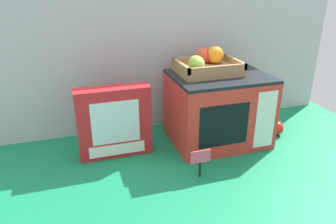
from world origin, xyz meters
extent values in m
plane|color=#147A4C|center=(0.00, 0.00, 0.00)|extent=(1.70, 1.70, 0.00)
cube|color=#B7BABF|center=(0.00, 0.22, 0.34)|extent=(1.61, 0.03, 0.67)
cube|color=red|center=(0.17, 0.00, 0.13)|extent=(0.37, 0.29, 0.27)
cube|color=black|center=(0.17, 0.00, 0.27)|extent=(0.37, 0.29, 0.01)
cube|color=black|center=(0.13, -0.14, 0.13)|extent=(0.19, 0.01, 0.16)
cube|color=white|center=(0.29, -0.14, 0.13)|extent=(0.08, 0.01, 0.22)
cube|color=#A37F51|center=(0.13, 0.03, 0.29)|extent=(0.23, 0.17, 0.03)
cube|color=#A37F51|center=(0.13, -0.05, 0.32)|extent=(0.23, 0.01, 0.02)
cube|color=#A37F51|center=(0.13, 0.11, 0.32)|extent=(0.23, 0.01, 0.02)
cube|color=#A37F51|center=(0.02, 0.03, 0.32)|extent=(0.01, 0.17, 0.02)
cube|color=#A37F51|center=(0.24, 0.03, 0.32)|extent=(0.01, 0.17, 0.02)
sphere|color=#E04228|center=(0.14, 0.09, 0.33)|extent=(0.06, 0.06, 0.06)
sphere|color=orange|center=(0.18, 0.07, 0.34)|extent=(0.07, 0.07, 0.07)
sphere|color=red|center=(0.16, 0.09, 0.33)|extent=(0.06, 0.06, 0.06)
ellipsoid|color=#9EC647|center=(0.07, 0.00, 0.33)|extent=(0.06, 0.09, 0.05)
cube|color=red|center=(-0.24, 0.01, 0.13)|extent=(0.27, 0.07, 0.26)
cube|color=silver|center=(-0.24, -0.03, 0.15)|extent=(0.17, 0.00, 0.16)
cube|color=white|center=(-0.24, -0.03, 0.04)|extent=(0.20, 0.00, 0.04)
cylinder|color=black|center=(0.00, -0.23, 0.03)|extent=(0.01, 0.01, 0.06)
cube|color=#F44C6B|center=(0.00, -0.23, 0.08)|extent=(0.07, 0.00, 0.05)
sphere|color=red|center=(0.43, -0.04, 0.03)|extent=(0.06, 0.06, 0.06)
camera|label=1|loc=(-0.38, -1.08, 0.63)|focal=34.64mm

